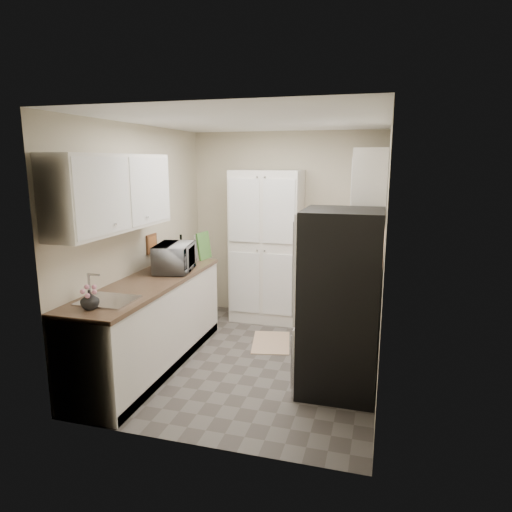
% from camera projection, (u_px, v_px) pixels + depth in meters
% --- Properties ---
extents(ground, '(3.20, 3.20, 0.00)m').
position_uv_depth(ground, '(254.00, 359.00, 4.97)').
color(ground, '#56514C').
rests_on(ground, ground).
extents(room_shell, '(2.64, 3.24, 2.52)m').
position_uv_depth(room_shell, '(252.00, 210.00, 4.63)').
color(room_shell, beige).
rests_on(room_shell, ground).
extents(pantry_cabinet, '(0.90, 0.55, 2.00)m').
position_uv_depth(pantry_cabinet, '(267.00, 246.00, 6.06)').
color(pantry_cabinet, silver).
rests_on(pantry_cabinet, ground).
extents(base_cabinet_left, '(0.60, 2.30, 0.88)m').
position_uv_depth(base_cabinet_left, '(151.00, 325.00, 4.74)').
color(base_cabinet_left, silver).
rests_on(base_cabinet_left, ground).
extents(countertop_left, '(0.63, 2.33, 0.04)m').
position_uv_depth(countertop_left, '(149.00, 283.00, 4.64)').
color(countertop_left, brown).
rests_on(countertop_left, base_cabinet_left).
extents(base_cabinet_right, '(0.60, 0.80, 0.88)m').
position_uv_depth(base_cabinet_right, '(355.00, 297.00, 5.74)').
color(base_cabinet_right, silver).
rests_on(base_cabinet_right, ground).
extents(countertop_right, '(0.63, 0.83, 0.04)m').
position_uv_depth(countertop_right, '(357.00, 261.00, 5.64)').
color(countertop_right, brown).
rests_on(countertop_right, base_cabinet_right).
extents(electric_range, '(0.71, 0.78, 1.13)m').
position_uv_depth(electric_range, '(349.00, 314.00, 4.98)').
color(electric_range, '#B7B7BC').
rests_on(electric_range, ground).
extents(refrigerator, '(0.70, 0.72, 1.70)m').
position_uv_depth(refrigerator, '(340.00, 302.00, 4.16)').
color(refrigerator, '#B7B7BC').
rests_on(refrigerator, ground).
extents(microwave, '(0.47, 0.61, 0.30)m').
position_uv_depth(microwave, '(175.00, 258.00, 5.02)').
color(microwave, '#B7B7BC').
rests_on(microwave, countertop_left).
extents(wine_bottle, '(0.08, 0.08, 0.32)m').
position_uv_depth(wine_bottle, '(181.00, 251.00, 5.33)').
color(wine_bottle, black).
rests_on(wine_bottle, countertop_left).
extents(flower_vase, '(0.18, 0.18, 0.16)m').
position_uv_depth(flower_vase, '(90.00, 300.00, 3.74)').
color(flower_vase, beige).
rests_on(flower_vase, countertop_left).
extents(cutting_board, '(0.06, 0.27, 0.34)m').
position_uv_depth(cutting_board, '(204.00, 246.00, 5.63)').
color(cutting_board, '#457C33').
rests_on(cutting_board, countertop_left).
extents(toaster_oven, '(0.29, 0.36, 0.21)m').
position_uv_depth(toaster_oven, '(353.00, 250.00, 5.66)').
color(toaster_oven, silver).
rests_on(toaster_oven, countertop_right).
extents(fruit_basket, '(0.36, 0.36, 0.11)m').
position_uv_depth(fruit_basket, '(356.00, 238.00, 5.64)').
color(fruit_basket, orange).
rests_on(fruit_basket, toaster_oven).
extents(kitchen_mat, '(0.56, 0.76, 0.01)m').
position_uv_depth(kitchen_mat, '(271.00, 342.00, 5.41)').
color(kitchen_mat, '#D7B08C').
rests_on(kitchen_mat, ground).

